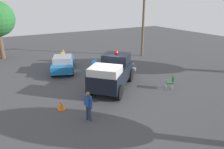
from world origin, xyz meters
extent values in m
plane|color=#424244|center=(0.00, 0.00, 0.00)|extent=(60.00, 60.00, 0.00)
cylinder|color=black|center=(1.15, 2.46, 0.52)|extent=(0.98, 0.95, 1.04)
cylinder|color=black|center=(2.53, 1.00, 0.52)|extent=(0.98, 0.95, 1.04)
cylinder|color=black|center=(-1.39, 0.05, 0.52)|extent=(0.98, 0.95, 1.04)
cylinder|color=black|center=(-0.02, -1.40, 0.52)|extent=(0.98, 0.95, 1.04)
cube|color=black|center=(0.57, 0.53, 1.05)|extent=(5.01, 4.89, 1.10)
cube|color=black|center=(2.64, 2.48, 0.92)|extent=(1.86, 1.90, 0.84)
cube|color=black|center=(1.40, 1.32, 1.95)|extent=(2.54, 2.55, 0.76)
cube|color=silver|center=(-0.56, -0.54, 1.80)|extent=(2.58, 2.59, 0.60)
cube|color=silver|center=(2.97, 2.79, 0.92)|extent=(1.08, 1.13, 0.64)
cube|color=silver|center=(3.04, 2.86, 0.50)|extent=(1.68, 1.77, 0.24)
sphere|color=white|center=(2.43, 3.36, 1.00)|extent=(0.37, 0.37, 0.26)
sphere|color=white|center=(3.50, 2.22, 1.00)|extent=(0.37, 0.37, 0.26)
sphere|color=red|center=(1.40, 1.32, 2.45)|extent=(0.40, 0.40, 0.28)
cylinder|color=black|center=(-1.57, 7.90, 0.34)|extent=(0.49, 0.73, 0.68)
cylinder|color=black|center=(-0.04, 7.31, 0.34)|extent=(0.49, 0.73, 0.68)
cylinder|color=black|center=(-2.61, 5.19, 0.34)|extent=(0.49, 0.73, 0.68)
cylinder|color=black|center=(-1.07, 4.60, 0.34)|extent=(0.49, 0.73, 0.68)
cube|color=#196BAD|center=(-1.32, 6.25, 0.62)|extent=(3.18, 4.57, 0.64)
cube|color=#196BAD|center=(-0.81, 7.60, 0.98)|extent=(2.03, 1.89, 0.20)
cube|color=#99999E|center=(-1.43, 5.97, 1.18)|extent=(2.14, 2.33, 0.56)
cube|color=silver|center=(-0.54, 8.29, 0.40)|extent=(1.83, 0.83, 0.20)
cylinder|color=#B7BABF|center=(-0.19, 8.96, 0.22)|extent=(0.03, 0.03, 0.44)
cylinder|color=#B7BABF|center=(-0.62, 9.00, 0.22)|extent=(0.03, 0.03, 0.44)
cylinder|color=#B7BABF|center=(-0.14, 9.39, 0.22)|extent=(0.03, 0.03, 0.44)
cylinder|color=#B7BABF|center=(-0.58, 9.44, 0.22)|extent=(0.03, 0.03, 0.44)
cube|color=beige|center=(-0.38, 9.20, 0.46)|extent=(0.52, 0.52, 0.04)
cube|color=beige|center=(-0.36, 9.43, 0.74)|extent=(0.48, 0.08, 0.56)
cube|color=#B7BABF|center=(-0.14, 9.17, 0.62)|extent=(0.08, 0.44, 0.03)
cube|color=#B7BABF|center=(-0.62, 9.22, 0.62)|extent=(0.08, 0.44, 0.03)
cylinder|color=#B7BABF|center=(1.36, 4.47, 0.22)|extent=(0.03, 0.03, 0.44)
cylinder|color=#B7BABF|center=(0.93, 4.52, 0.22)|extent=(0.03, 0.03, 0.44)
cylinder|color=#B7BABF|center=(1.41, 4.90, 0.22)|extent=(0.03, 0.03, 0.44)
cylinder|color=#B7BABF|center=(0.97, 4.95, 0.22)|extent=(0.03, 0.03, 0.44)
cube|color=#1959A5|center=(1.17, 4.71, 0.46)|extent=(0.53, 0.53, 0.04)
cube|color=#1959A5|center=(1.20, 4.95, 0.74)|extent=(0.48, 0.09, 0.56)
cube|color=#B7BABF|center=(1.41, 4.68, 0.62)|extent=(0.08, 0.44, 0.03)
cube|color=#B7BABF|center=(0.93, 4.74, 0.62)|extent=(0.08, 0.44, 0.03)
cylinder|color=#B7BABF|center=(3.81, -1.77, 0.22)|extent=(0.04, 0.04, 0.44)
cylinder|color=#B7BABF|center=(4.06, -1.41, 0.22)|extent=(0.04, 0.04, 0.44)
cylinder|color=#B7BABF|center=(4.17, -2.03, 0.22)|extent=(0.04, 0.04, 0.44)
cylinder|color=#B7BABF|center=(4.42, -1.67, 0.22)|extent=(0.04, 0.04, 0.44)
cube|color=#1E7F38|center=(4.11, -1.72, 0.46)|extent=(0.67, 0.67, 0.04)
cube|color=#1E7F38|center=(4.31, -1.86, 0.74)|extent=(0.31, 0.42, 0.56)
cube|color=#B7BABF|center=(3.97, -1.92, 0.62)|extent=(0.38, 0.28, 0.03)
cube|color=#B7BABF|center=(4.25, -1.52, 0.62)|extent=(0.38, 0.28, 0.03)
cylinder|color=#383842|center=(-0.31, 8.92, 0.23)|extent=(0.14, 0.14, 0.45)
cylinder|color=#383842|center=(-0.51, 8.94, 0.23)|extent=(0.14, 0.14, 0.45)
cube|color=#383842|center=(-0.30, 9.08, 0.51)|extent=(0.19, 0.45, 0.13)
cube|color=#383842|center=(-0.49, 9.10, 0.51)|extent=(0.19, 0.45, 0.13)
cube|color=gold|center=(-0.38, 9.29, 0.81)|extent=(0.42, 0.26, 0.54)
sphere|color=#9E704C|center=(-0.38, 9.27, 1.18)|extent=(0.24, 0.24, 0.22)
cylinder|color=#2D334C|center=(-2.78, -2.62, 0.44)|extent=(0.17, 0.17, 0.88)
cylinder|color=#2D334C|center=(-2.75, -2.84, 0.44)|extent=(0.17, 0.17, 0.88)
cube|color=#1E478C|center=(-2.76, -2.73, 1.16)|extent=(0.32, 0.45, 0.56)
cylinder|color=#1E478C|center=(-2.80, -2.46, 1.10)|extent=(0.11, 0.11, 0.60)
cylinder|color=#1E478C|center=(-2.72, -2.99, 1.10)|extent=(0.11, 0.11, 0.60)
sphere|color=brown|center=(-2.76, -2.73, 1.56)|extent=(0.26, 0.26, 0.23)
cylinder|color=brown|center=(-5.83, 13.93, 1.52)|extent=(0.51, 0.51, 3.04)
cylinder|color=brown|center=(8.42, 7.18, 3.75)|extent=(0.26, 0.26, 7.51)
cube|color=orange|center=(-3.72, -0.85, 0.02)|extent=(0.40, 0.40, 0.04)
cone|color=orange|center=(-3.72, -0.85, 0.33)|extent=(0.32, 0.32, 0.60)
camera|label=1|loc=(-6.68, -12.10, 6.19)|focal=33.93mm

